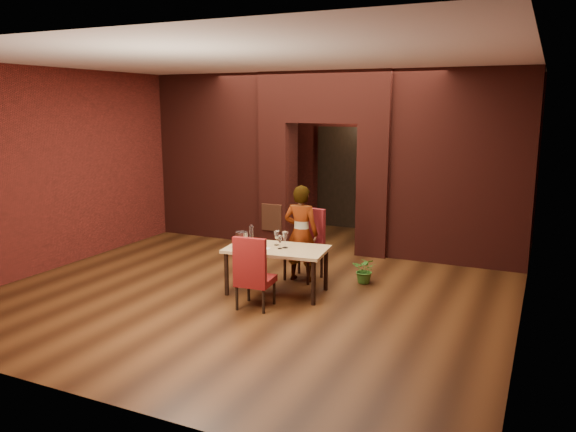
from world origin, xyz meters
name	(u,v)px	position (x,y,z in m)	size (l,w,h in m)	color
floor	(277,277)	(0.00, 0.00, 0.00)	(8.00, 8.00, 0.00)	#432510
ceiling	(276,63)	(0.00, 0.00, 3.20)	(7.00, 8.00, 0.04)	silver
wall_back	(360,154)	(0.00, 4.00, 1.60)	(7.00, 0.04, 3.20)	maroon
wall_front	(71,226)	(0.00, -4.00, 1.60)	(7.00, 0.04, 3.20)	maroon
wall_left	(97,164)	(-3.50, 0.00, 1.60)	(0.04, 8.00, 3.20)	maroon
wall_right	(532,189)	(3.50, 0.00, 1.60)	(0.04, 8.00, 3.20)	maroon
pillar_left	(278,184)	(-0.95, 2.00, 1.15)	(0.55, 0.55, 2.30)	maroon
pillar_right	(376,190)	(0.95, 2.00, 1.15)	(0.55, 0.55, 2.30)	maroon
lintel	(326,97)	(0.00, 2.00, 2.75)	(2.45, 0.55, 0.90)	maroon
wing_wall_left	(214,157)	(-2.36, 2.00, 1.60)	(2.27, 0.35, 3.20)	maroon
wing_wall_right	(461,168)	(2.36, 2.00, 1.60)	(2.27, 0.35, 3.20)	maroon
vent_panel	(272,217)	(-0.95, 1.71, 0.55)	(0.40, 0.03, 0.50)	brown
rear_door	(340,179)	(-0.40, 3.94, 1.05)	(0.90, 0.08, 2.10)	black
rear_door_frame	(340,179)	(-0.40, 3.90, 1.05)	(1.02, 0.04, 2.22)	black
dining_table	(277,270)	(0.31, -0.64, 0.33)	(1.40, 0.79, 0.66)	tan
chair_far	(303,245)	(0.40, 0.10, 0.54)	(0.49, 0.49, 1.07)	maroon
chair_near	(256,271)	(0.32, -1.29, 0.49)	(0.44, 0.44, 0.98)	maroon
person_seated	(301,233)	(0.39, 0.03, 0.73)	(0.53, 0.35, 1.46)	silver
wine_glass_a	(277,238)	(0.25, -0.52, 0.76)	(0.08, 0.08, 0.21)	white
wine_glass_b	(280,242)	(0.38, -0.67, 0.75)	(0.08, 0.08, 0.19)	white
wine_glass_c	(285,240)	(0.42, -0.60, 0.77)	(0.09, 0.09, 0.23)	white
tasting_sheet	(256,249)	(0.09, -0.83, 0.66)	(0.33, 0.24, 0.00)	silver
wine_bucket	(242,239)	(-0.16, -0.81, 0.76)	(0.18, 0.18, 0.22)	#BBBAC2
water_bottle	(251,234)	(-0.12, -0.58, 0.79)	(0.06, 0.06, 0.28)	white
potted_plant	(365,270)	(1.32, 0.30, 0.20)	(0.36, 0.31, 0.40)	#347023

